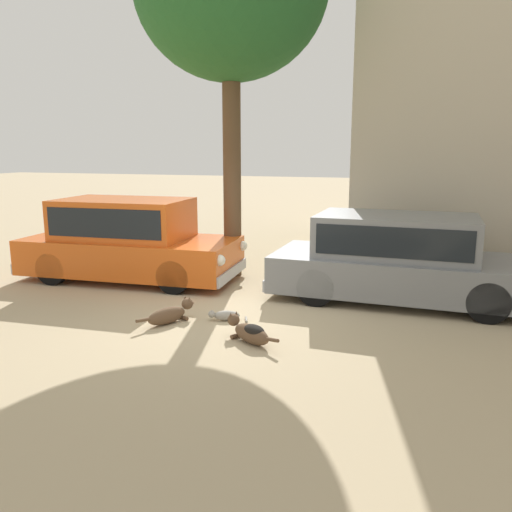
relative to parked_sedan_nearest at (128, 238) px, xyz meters
name	(u,v)px	position (x,y,z in m)	size (l,w,h in m)	color
ground_plane	(227,312)	(2.64, -1.44, -0.82)	(80.00, 80.00, 0.00)	tan
parked_sedan_nearest	(128,238)	(0.00, 0.00, 0.00)	(4.39, 2.00, 1.59)	#D15619
parked_sedan_second	(399,256)	(5.17, 0.12, -0.06)	(4.53, 1.93, 1.46)	slate
stray_dog_spotted	(250,332)	(3.40, -2.57, -0.67)	(0.92, 0.59, 0.34)	brown
stray_dog_tan	(170,314)	(2.02, -2.18, -0.68)	(0.54, 0.96, 0.34)	brown
stray_cat	(225,315)	(2.76, -1.83, -0.74)	(0.61, 0.31, 0.16)	gray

